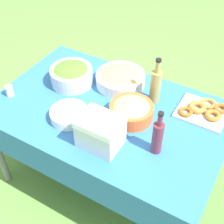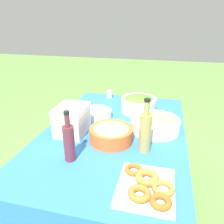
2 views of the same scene
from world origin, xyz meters
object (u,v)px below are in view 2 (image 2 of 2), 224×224
wine_bottle (69,142)px  cooler_box (72,120)px  salad_bowl (139,103)px  bread_bowl (155,123)px  donut_platter (147,186)px  plate_stack (97,114)px  pasta_bowl (111,133)px  olive_oil_bottle (145,131)px

wine_bottle → cooler_box: 0.31m
cooler_box → salad_bowl: bearing=140.9°
cooler_box → bread_bowl: bearing=107.5°
donut_platter → plate_stack: 0.83m
salad_bowl → plate_stack: (0.19, -0.30, -0.04)m
wine_bottle → cooler_box: (-0.29, -0.11, -0.02)m
pasta_bowl → donut_platter: 0.45m
wine_bottle → bread_bowl: size_ratio=0.86×
pasta_bowl → wine_bottle: bearing=-35.0°
plate_stack → donut_platter: bearing=33.3°
wine_bottle → donut_platter: bearing=73.0°
pasta_bowl → bread_bowl: 0.33m
pasta_bowl → plate_stack: bearing=-148.5°
salad_bowl → bread_bowl: (0.30, 0.15, -0.02)m
wine_bottle → bread_bowl: wine_bottle is taller
donut_platter → plate_stack: plate_stack is taller
donut_platter → plate_stack: bearing=-146.7°
bread_bowl → cooler_box: cooler_box is taller
wine_bottle → bread_bowl: bearing=137.2°
plate_stack → cooler_box: (0.27, -0.08, 0.07)m
wine_bottle → cooler_box: bearing=-159.4°
donut_platter → olive_oil_bottle: (-0.31, -0.05, 0.11)m
donut_platter → cooler_box: 0.68m
plate_stack → cooler_box: 0.29m
salad_bowl → donut_platter: 0.90m
plate_stack → olive_oil_bottle: size_ratio=0.72×
olive_oil_bottle → bread_bowl: (-0.27, 0.04, -0.07)m
pasta_bowl → cooler_box: (-0.05, -0.28, 0.04)m
plate_stack → wine_bottle: bearing=2.9°
salad_bowl → pasta_bowl: size_ratio=1.08×
plate_stack → bread_bowl: bearing=76.8°
pasta_bowl → bread_bowl: size_ratio=0.80×
donut_platter → pasta_bowl: bearing=-145.2°
salad_bowl → pasta_bowl: 0.52m
pasta_bowl → bread_bowl: (-0.22, 0.25, -0.00)m
plate_stack → wine_bottle: size_ratio=0.81×
donut_platter → cooler_box: cooler_box is taller
olive_oil_bottle → bread_bowl: size_ratio=0.96×
donut_platter → plate_stack: (-0.69, -0.46, 0.01)m
wine_bottle → plate_stack: bearing=-177.1°
olive_oil_bottle → wine_bottle: bearing=-64.2°
salad_bowl → bread_bowl: salad_bowl is taller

